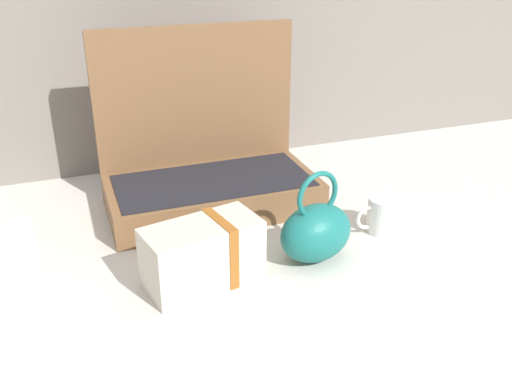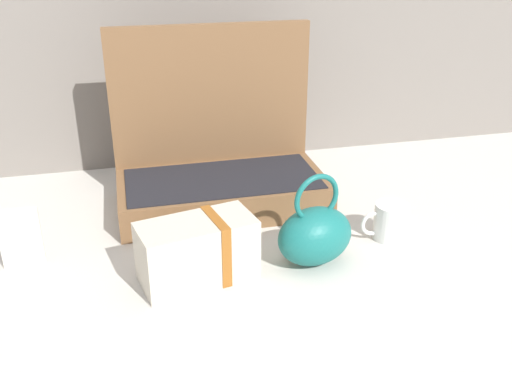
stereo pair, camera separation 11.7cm
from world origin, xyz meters
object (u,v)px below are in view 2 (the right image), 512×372
open_suitcase (219,165)px  info_card_left (20,238)px  coffee_mug (390,221)px  teal_pouch_handbag (315,234)px  cream_toiletry_bag (199,250)px

open_suitcase → info_card_left: bearing=-154.4°
coffee_mug → info_card_left: (-0.80, 0.07, 0.03)m
open_suitcase → info_card_left: 0.51m
teal_pouch_handbag → cream_toiletry_bag: size_ratio=0.82×
cream_toiletry_bag → info_card_left: (-0.35, 0.13, 0.00)m
open_suitcase → cream_toiletry_bag: (-0.10, -0.35, -0.04)m
open_suitcase → info_card_left: (-0.46, -0.22, -0.03)m
cream_toiletry_bag → open_suitcase: bearing=73.3°
teal_pouch_handbag → coffee_mug: teal_pouch_handbag is taller
teal_pouch_handbag → coffee_mug: bearing=15.7°
cream_toiletry_bag → coffee_mug: 0.45m
open_suitcase → teal_pouch_handbag: bearing=-67.7°
teal_pouch_handbag → coffee_mug: (0.20, 0.06, -0.02)m
teal_pouch_handbag → cream_toiletry_bag: 0.24m
teal_pouch_handbag → info_card_left: bearing=168.2°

